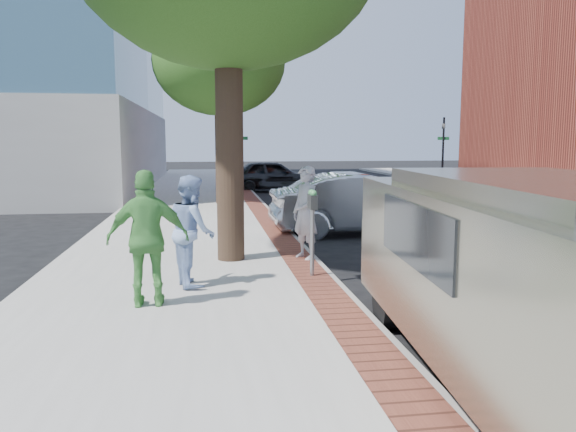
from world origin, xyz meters
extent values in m
plane|color=black|center=(0.00, 0.00, 0.00)|extent=(120.00, 120.00, 0.00)
cube|color=#9E9991|center=(-1.50, 8.00, 0.07)|extent=(5.00, 60.00, 0.15)
cube|color=brown|center=(0.70, 8.00, 0.15)|extent=(0.60, 60.00, 0.01)
cube|color=gray|center=(1.05, 8.00, 0.07)|extent=(0.10, 60.00, 0.15)
cylinder|color=black|center=(0.90, 22.00, 1.90)|extent=(0.12, 0.12, 3.80)
imported|color=black|center=(0.90, 22.00, 3.00)|extent=(0.18, 0.15, 0.90)
cube|color=#1E7238|center=(0.90, 22.00, 2.60)|extent=(0.70, 0.03, 0.18)
cylinder|color=black|center=(12.50, 22.00, 1.90)|extent=(0.12, 0.12, 3.80)
imported|color=black|center=(12.50, 22.00, 3.00)|extent=(0.18, 0.15, 0.90)
cube|color=#1E7238|center=(12.50, 22.00, 2.60)|extent=(0.70, 0.03, 0.18)
cylinder|color=black|center=(-0.60, 1.90, 2.35)|extent=(0.52, 0.52, 4.40)
cylinder|color=black|center=(-0.50, 12.00, 2.08)|extent=(0.40, 0.40, 3.85)
ellipsoid|color=#234915|center=(-0.50, 12.00, 5.32)|extent=(4.80, 4.80, 3.94)
cylinder|color=gray|center=(0.70, 0.31, 0.72)|extent=(0.07, 0.07, 1.15)
cube|color=#2D3030|center=(0.70, 0.22, 1.42)|extent=(0.12, 0.14, 0.24)
cube|color=#2D3030|center=(0.70, 0.40, 1.42)|extent=(0.12, 0.14, 0.24)
sphere|color=#3F8C4C|center=(0.70, 0.22, 1.57)|extent=(0.11, 0.11, 0.11)
sphere|color=#3F8C4C|center=(0.70, 0.40, 1.57)|extent=(0.11, 0.11, 0.11)
imported|color=#ADACB1|center=(0.84, 1.73, 1.05)|extent=(0.70, 0.79, 1.81)
imported|color=#8AA7D6|center=(-1.29, 0.01, 1.03)|extent=(0.84, 0.99, 1.76)
imported|color=#4E9B46|center=(-1.86, -1.07, 1.10)|extent=(1.13, 0.50, 1.90)
imported|color=#B0B4B8|center=(3.04, 5.30, 0.80)|extent=(4.90, 1.75, 1.61)
imported|color=black|center=(2.17, 18.35, 0.77)|extent=(4.55, 1.87, 1.54)
cube|color=gray|center=(2.06, -3.90, 1.14)|extent=(2.59, 5.66, 1.55)
cube|color=gray|center=(2.24, -1.50, 0.83)|extent=(2.20, 1.19, 0.92)
cube|color=gray|center=(2.03, -4.25, 2.01)|extent=(2.24, 4.04, 0.18)
cylinder|color=black|center=(1.25, -2.06, 0.37)|extent=(0.31, 0.75, 0.74)
cylinder|color=black|center=(3.13, -2.20, 0.37)|extent=(0.31, 0.75, 0.74)
cube|color=black|center=(0.98, -3.59, 1.49)|extent=(0.19, 2.29, 0.63)
cube|color=black|center=(2.28, -0.98, 1.21)|extent=(1.84, 0.16, 0.46)
camera|label=1|loc=(-1.06, -8.87, 2.42)|focal=35.00mm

